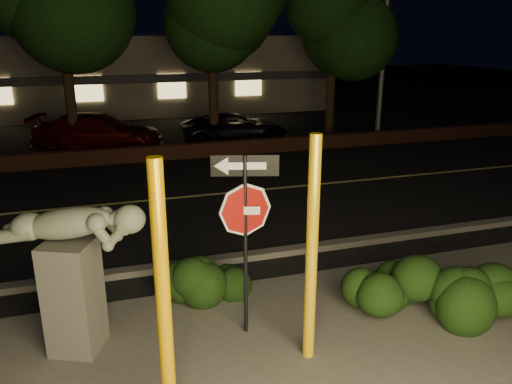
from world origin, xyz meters
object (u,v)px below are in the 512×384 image
Objects in this scene: yellow_pole_right at (312,253)px; parked_car_dark at (235,128)px; yellow_pole_left at (164,306)px; sculpture at (72,262)px; signpost at (245,211)px; parked_car_darkred at (98,132)px.

yellow_pole_right is 0.73× the size of parked_car_dark.
sculpture is (-0.95, 1.84, -0.22)m from yellow_pole_left.
signpost reaches higher than parked_car_dark.
yellow_pole_right reaches higher than parked_car_dark.
signpost is at bearing -159.68° from parked_car_darkred.
sculpture reaches higher than parked_car_darkred.
signpost is 0.57× the size of parked_car_darkred.
yellow_pole_right reaches higher than parked_car_darkred.
yellow_pole_left reaches higher than sculpture.
signpost is at bearing 168.37° from parked_car_dark.
parked_car_darkred is at bearing 92.02° from yellow_pole_left.
parked_car_dark is (5.54, 12.40, -0.72)m from sculpture.
yellow_pole_left is 1.01× the size of yellow_pole_right.
parked_car_dark is at bearing 78.84° from yellow_pole_right.
yellow_pole_right is 13.77m from parked_car_dark.
sculpture is at bearing -169.60° from parked_car_darkred.
yellow_pole_right is at bearing 171.75° from parked_car_dark.
parked_car_darkred is 5.11m from parked_car_dark.
parked_car_darkred is 1.11× the size of parked_car_dark.
sculpture is at bearing 117.26° from yellow_pole_left.
yellow_pole_right is 1.15× the size of signpost.
sculpture is at bearing 158.83° from parked_car_dark.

